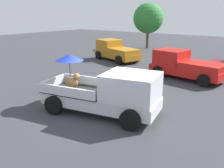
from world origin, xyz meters
TOP-DOWN VIEW (x-y plane):
  - ground_plane at (0.00, 0.00)m, footprint 80.00×80.00m
  - pickup_truck_main at (0.39, 0.09)m, footprint 5.33×3.08m
  - pickup_truck_red at (-6.64, 10.13)m, footprint 5.12×3.26m
  - pickup_truck_far at (0.73, 7.74)m, footprint 5.00×2.67m
  - tree_by_lot at (-8.17, 18.88)m, footprint 3.59×3.59m

SIDE VIEW (x-z plane):
  - ground_plane at x=0.00m, z-range 0.00..0.00m
  - pickup_truck_red at x=-6.64m, z-range -0.03..1.77m
  - pickup_truck_far at x=0.73m, z-range -0.03..1.77m
  - pickup_truck_main at x=0.39m, z-range -0.22..2.18m
  - tree_by_lot at x=-8.17m, z-range 0.88..6.25m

